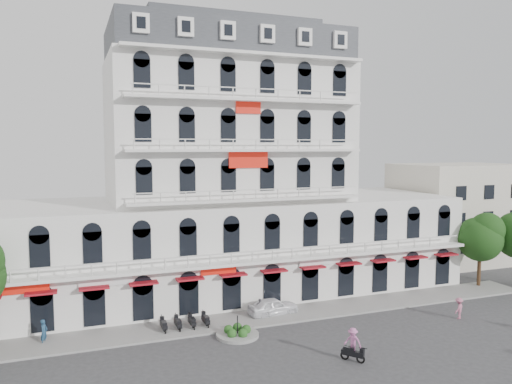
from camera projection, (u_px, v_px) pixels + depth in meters
name	position (u px, v px, depth m)	size (l,w,h in m)	color
ground	(310.00, 363.00, 32.62)	(120.00, 120.00, 0.00)	#38383A
sidewalk	(261.00, 318.00, 41.00)	(53.00, 4.00, 0.16)	gray
main_building	(227.00, 189.00, 48.49)	(45.00, 15.00, 25.80)	silver
flank_building_east	(456.00, 213.00, 61.22)	(14.00, 10.00, 12.00)	beige
traffic_island	(237.00, 333.00, 37.14)	(3.20, 3.20, 1.60)	gray
parked_scooter_row	(185.00, 329.00, 38.60)	(4.40, 1.80, 1.10)	black
tree_east_inner	(481.00, 236.00, 49.87)	(4.40, 4.37, 7.57)	#382314
parked_car	(273.00, 306.00, 41.87)	(1.73, 4.31, 1.47)	white
rider_center	(353.00, 343.00, 32.75)	(1.26, 1.40, 2.28)	black
pedestrian_mid	(260.00, 308.00, 41.46)	(0.89, 0.37, 1.52)	slate
pedestrian_right	(459.00, 308.00, 40.93)	(1.14, 0.65, 1.76)	#BF6583
pedestrian_far	(44.00, 332.00, 35.64)	(0.66, 0.43, 1.81)	navy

